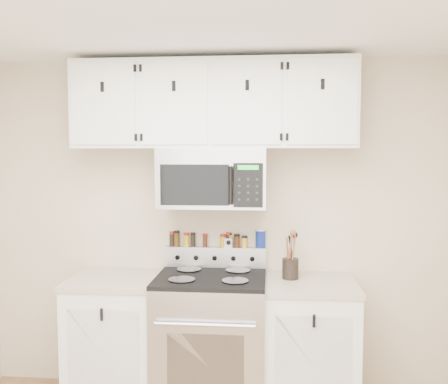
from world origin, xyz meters
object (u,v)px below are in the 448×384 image
utensil_crock (290,267)px  salt_canister (261,238)px  range (211,340)px  microwave (213,178)px

utensil_crock → salt_canister: utensil_crock is taller
range → microwave: bearing=89.8°
range → utensil_crock: size_ratio=3.28×
microwave → utensil_crock: (0.55, -0.05, -0.63)m
microwave → salt_canister: (0.34, 0.16, -0.46)m
microwave → salt_canister: 0.59m
microwave → range: bearing=-90.2°
range → utensil_crock: utensil_crock is taller
salt_canister → range: bearing=-140.3°
utensil_crock → salt_canister: (-0.21, 0.20, 0.16)m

